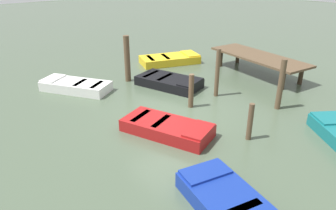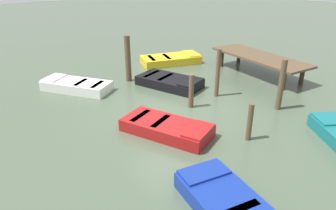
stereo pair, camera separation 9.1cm
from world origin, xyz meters
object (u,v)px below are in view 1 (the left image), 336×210
Objects in this scene: rowboat_blue at (233,208)px; rowboat_red at (168,128)px; rowboat_black at (169,82)px; rowboat_yellow at (170,59)px; dock_segment at (259,58)px; mooring_piling_center at (281,85)px; mooring_piling_near_left at (191,91)px; mooring_piling_far_left at (250,122)px; mooring_piling_mid_left at (127,59)px; rowboat_white at (75,86)px; mooring_piling_near_right at (217,73)px.

rowboat_red is (-3.71, 1.17, 0.00)m from rowboat_blue.
rowboat_yellow is (-2.73, 2.28, -0.00)m from rowboat_black.
dock_segment is 4.01m from mooring_piling_center.
mooring_piling_near_left is 2.92m from mooring_piling_far_left.
mooring_piling_mid_left is at bearing -179.67° from mooring_piling_far_left.
rowboat_yellow is (-0.58, 5.74, -0.00)m from rowboat_white.
rowboat_yellow is 1.62× the size of mooring_piling_mid_left.
rowboat_yellow is (-4.18, -2.12, -0.62)m from dock_segment.
mooring_piling_center is (6.56, 5.15, 0.75)m from rowboat_white.
rowboat_blue is 5.74m from mooring_piling_near_left.
rowboat_blue is 1.58× the size of mooring_piling_near_right.
rowboat_white is at bearing 9.27° from rowboat_blue.
rowboat_blue is 6.23m from mooring_piling_center.
mooring_piling_near_right is (-4.93, 4.73, 0.77)m from rowboat_blue.
dock_segment is at bearing 59.44° from mooring_piling_mid_left.
dock_segment is 1.66× the size of rowboat_white.
mooring_piling_far_left reaches higher than rowboat_white.
rowboat_white is 8.37m from mooring_piling_center.
dock_segment is 4.67m from rowboat_black.
mooring_piling_near_right is (4.80, -1.48, 0.77)m from rowboat_yellow.
mooring_piling_center is (1.12, 4.44, 0.75)m from rowboat_red.
mooring_piling_center reaches higher than rowboat_yellow.
rowboat_white and rowboat_blue have the same top height.
rowboat_black is at bearing -154.59° from rowboat_white.
mooring_piling_far_left is (3.69, -5.40, -0.23)m from dock_segment.
mooring_piling_mid_left is 6.92m from mooring_piling_far_left.
dock_segment reaches higher than rowboat_red.
rowboat_yellow is 3.57m from mooring_piling_mid_left.
rowboat_black and rowboat_yellow have the same top height.
mooring_piling_mid_left reaches higher than mooring_piling_near_left.
rowboat_blue is at bearing -103.44° from rowboat_yellow.
rowboat_white is at bearing -139.66° from rowboat_black.
rowboat_red is at bearing -57.77° from rowboat_black.
rowboat_red is at bearing 154.67° from rowboat_white.
dock_segment is at bearing 99.78° from mooring_piling_near_right.
rowboat_black is at bearing -159.03° from mooring_piling_center.
rowboat_black is (-3.29, 2.76, 0.00)m from rowboat_red.
mooring_piling_near_right is at bearing -88.01° from rowboat_yellow.
mooring_piling_mid_left is at bearing -6.03° from rowboat_blue.
mooring_piling_far_left reaches higher than dock_segment.
mooring_piling_near_right is at bearing 95.84° from mooring_piling_near_left.
dock_segment is 3.65m from mooring_piling_near_right.
dock_segment is 1.65× the size of rowboat_red.
mooring_piling_center reaches higher than rowboat_white.
mooring_piling_near_right reaches higher than mooring_piling_near_left.
mooring_piling_mid_left is 4.02m from mooring_piling_near_left.
mooring_piling_mid_left is (0.39, 2.42, 0.84)m from rowboat_white.
dock_segment is at bearing 124.36° from mooring_piling_far_left.
rowboat_red is 1.49× the size of mooring_piling_mid_left.
rowboat_yellow is at bearing 118.68° from rowboat_red.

